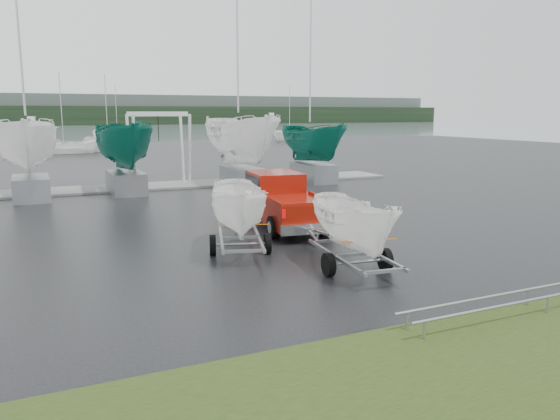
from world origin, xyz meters
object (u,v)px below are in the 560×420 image
(trailer_hitched, at_px, (356,180))
(boat_hoist, at_px, (159,138))
(pickup_truck, at_px, (280,198))
(trailer_parked, at_px, (239,165))

(trailer_hitched, height_order, boat_hoist, trailer_hitched)
(trailer_hitched, bearing_deg, pickup_truck, 90.00)
(pickup_truck, distance_m, trailer_parked, 4.55)
(pickup_truck, height_order, boat_hoist, boat_hoist)
(pickup_truck, height_order, trailer_parked, trailer_parked)
(pickup_truck, distance_m, boat_hoist, 12.48)
(pickup_truck, xyz_separation_m, boat_hoist, (-1.71, 12.25, 1.69))
(trailer_hitched, bearing_deg, trailer_parked, 130.53)
(pickup_truck, relative_size, trailer_parked, 1.23)
(pickup_truck, bearing_deg, trailer_parked, -124.01)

